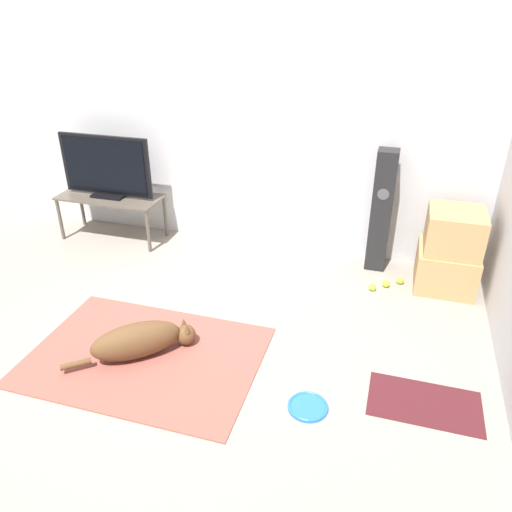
{
  "coord_description": "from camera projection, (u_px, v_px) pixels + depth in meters",
  "views": [
    {
      "loc": [
        1.71,
        -2.47,
        2.37
      ],
      "look_at": [
        0.69,
        0.96,
        0.45
      ],
      "focal_mm": 35.0,
      "sensor_mm": 36.0,
      "label": 1
    }
  ],
  "objects": [
    {
      "name": "dog",
      "position": [
        140.0,
        340.0,
        3.59
      ],
      "size": [
        0.78,
        0.66,
        0.27
      ],
      "color": "brown",
      "rests_on": "area_rug"
    },
    {
      "name": "wall_back",
      "position": [
        221.0,
        118.0,
        4.81
      ],
      "size": [
        8.0,
        0.06,
        2.55
      ],
      "color": "silver",
      "rests_on": "ground_plane"
    },
    {
      "name": "area_rug",
      "position": [
        145.0,
        356.0,
        3.64
      ],
      "size": [
        1.66,
        1.17,
        0.01
      ],
      "color": "#934C42",
      "rests_on": "ground_plane"
    },
    {
      "name": "tennis_ball_loose_on_carpet",
      "position": [
        372.0,
        287.0,
        4.43
      ],
      "size": [
        0.07,
        0.07,
        0.07
      ],
      "color": "#C6E033",
      "rests_on": "ground_plane"
    },
    {
      "name": "cardboard_box_upper",
      "position": [
        455.0,
        231.0,
        4.25
      ],
      "size": [
        0.46,
        0.47,
        0.36
      ],
      "color": "tan",
      "rests_on": "cardboard_box_lower"
    },
    {
      "name": "cardboard_box_lower",
      "position": [
        446.0,
        268.0,
        4.43
      ],
      "size": [
        0.51,
        0.52,
        0.37
      ],
      "color": "tan",
      "rests_on": "ground_plane"
    },
    {
      "name": "door_mat",
      "position": [
        424.0,
        403.0,
        3.23
      ],
      "size": [
        0.72,
        0.42,
        0.01
      ],
      "color": "#47191E",
      "rests_on": "ground_plane"
    },
    {
      "name": "tv_stand",
      "position": [
        111.0,
        201.0,
        5.2
      ],
      "size": [
        1.09,
        0.45,
        0.47
      ],
      "color": "brown",
      "rests_on": "ground_plane"
    },
    {
      "name": "tennis_ball_by_boxes",
      "position": [
        386.0,
        284.0,
        4.48
      ],
      "size": [
        0.07,
        0.07,
        0.07
      ],
      "color": "#C6E033",
      "rests_on": "ground_plane"
    },
    {
      "name": "tennis_ball_near_speaker",
      "position": [
        400.0,
        281.0,
        4.53
      ],
      "size": [
        0.07,
        0.07,
        0.07
      ],
      "color": "#C6E033",
      "rests_on": "ground_plane"
    },
    {
      "name": "ground_plane",
      "position": [
        128.0,
        357.0,
        3.64
      ],
      "size": [
        12.0,
        12.0,
        0.0
      ],
      "primitive_type": "plane",
      "color": "gray"
    },
    {
      "name": "tv",
      "position": [
        106.0,
        167.0,
        5.03
      ],
      "size": [
        0.98,
        0.2,
        0.63
      ],
      "color": "black",
      "rests_on": "tv_stand"
    },
    {
      "name": "frisbee",
      "position": [
        308.0,
        407.0,
        3.19
      ],
      "size": [
        0.26,
        0.26,
        0.03
      ],
      "color": "blue",
      "rests_on": "ground_plane"
    },
    {
      "name": "floor_speaker",
      "position": [
        381.0,
        211.0,
        4.56
      ],
      "size": [
        0.19,
        0.19,
        1.15
      ],
      "color": "black",
      "rests_on": "ground_plane"
    }
  ]
}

